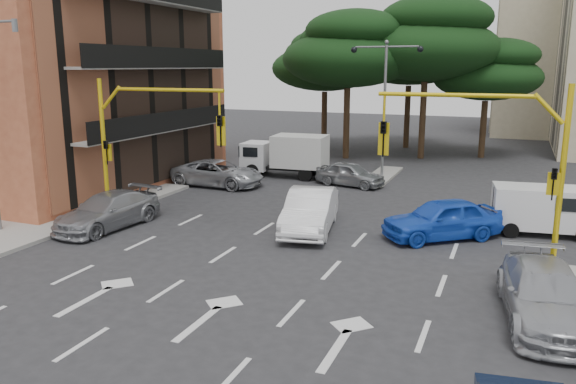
% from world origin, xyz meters
% --- Properties ---
extents(ground, '(120.00, 120.00, 0.00)m').
position_xyz_m(ground, '(0.00, 0.00, 0.00)').
color(ground, '#28282B').
rests_on(ground, ground).
extents(median_strip, '(1.40, 6.00, 0.15)m').
position_xyz_m(median_strip, '(0.00, 16.00, 0.07)').
color(median_strip, gray).
rests_on(median_strip, ground).
extents(apartment_orange, '(15.19, 16.15, 13.70)m').
position_xyz_m(apartment_orange, '(-17.95, 8.00, 6.85)').
color(apartment_orange, '#A04E32').
rests_on(apartment_orange, ground).
extents(pine_left_near, '(9.15, 9.15, 10.23)m').
position_xyz_m(pine_left_near, '(-3.94, 21.96, 7.60)').
color(pine_left_near, '#382616').
rests_on(pine_left_near, ground).
extents(pine_center, '(9.98, 9.98, 11.16)m').
position_xyz_m(pine_center, '(1.06, 23.96, 8.30)').
color(pine_center, '#382616').
rests_on(pine_center, ground).
extents(pine_left_far, '(8.32, 8.32, 9.30)m').
position_xyz_m(pine_left_far, '(-6.94, 25.96, 6.91)').
color(pine_left_far, '#382616').
rests_on(pine_left_far, ground).
extents(pine_right, '(7.49, 7.49, 8.37)m').
position_xyz_m(pine_right, '(5.06, 25.96, 6.22)').
color(pine_right, '#382616').
rests_on(pine_right, ground).
extents(pine_back, '(9.15, 9.15, 10.23)m').
position_xyz_m(pine_back, '(-0.94, 28.96, 7.60)').
color(pine_back, '#382616').
rests_on(pine_back, ground).
extents(signal_mast_right, '(5.79, 0.37, 6.00)m').
position_xyz_m(signal_mast_right, '(6.80, 1.99, 3.88)').
color(signal_mast_right, yellow).
rests_on(signal_mast_right, ground).
extents(signal_mast_left, '(5.79, 0.37, 6.00)m').
position_xyz_m(signal_mast_left, '(-6.80, 1.99, 3.88)').
color(signal_mast_left, yellow).
rests_on(signal_mast_left, ground).
extents(street_lamp_center, '(4.16, 0.36, 7.77)m').
position_xyz_m(street_lamp_center, '(0.00, 16.00, 5.43)').
color(street_lamp_center, slate).
rests_on(street_lamp_center, median_strip).
extents(car_white_hatch, '(2.69, 5.26, 1.65)m').
position_xyz_m(car_white_hatch, '(-0.19, 3.96, 0.83)').
color(car_white_hatch, white).
rests_on(car_white_hatch, ground).
extents(car_blue_compact, '(4.74, 4.27, 1.56)m').
position_xyz_m(car_blue_compact, '(4.85, 4.86, 0.78)').
color(car_blue_compact, blue).
rests_on(car_blue_compact, ground).
extents(car_silver_wagon, '(2.45, 5.06, 1.42)m').
position_xyz_m(car_silver_wagon, '(-8.00, 1.25, 0.71)').
color(car_silver_wagon, gray).
rests_on(car_silver_wagon, ground).
extents(car_silver_cross_a, '(5.19, 2.49, 1.43)m').
position_xyz_m(car_silver_cross_a, '(-7.84, 10.16, 0.71)').
color(car_silver_cross_a, '#A4A6AC').
rests_on(car_silver_cross_a, ground).
extents(car_silver_cross_b, '(4.09, 2.29, 1.31)m').
position_xyz_m(car_silver_cross_b, '(-1.09, 12.93, 0.66)').
color(car_silver_cross_b, '#95999D').
rests_on(car_silver_cross_b, ground).
extents(car_silver_parked, '(2.71, 5.24, 1.45)m').
position_xyz_m(car_silver_parked, '(8.26, -1.47, 0.73)').
color(car_silver_parked, '#A5A7AD').
rests_on(car_silver_parked, ground).
extents(van_white, '(4.06, 2.26, 1.93)m').
position_xyz_m(van_white, '(8.50, 6.97, 0.97)').
color(van_white, white).
rests_on(van_white, ground).
extents(box_truck_a, '(5.26, 2.53, 2.52)m').
position_xyz_m(box_truck_a, '(-5.41, 14.00, 1.26)').
color(box_truck_a, silver).
rests_on(box_truck_a, ground).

